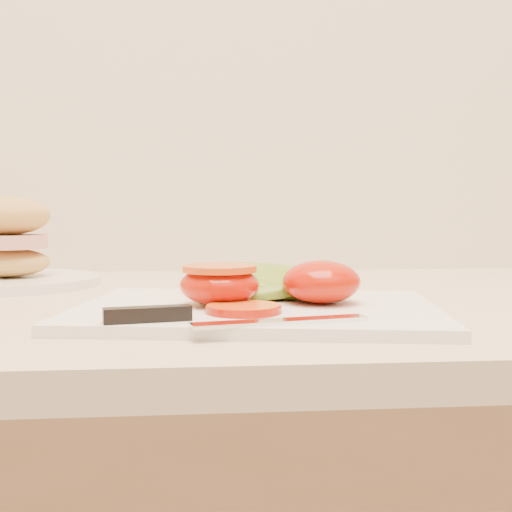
{
  "coord_description": "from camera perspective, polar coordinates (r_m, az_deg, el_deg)",
  "views": [
    {
      "loc": [
        -0.62,
        0.95,
        1.03
      ],
      "look_at": [
        -0.57,
        1.55,
        0.99
      ],
      "focal_mm": 45.0,
      "sensor_mm": 36.0,
      "label": 1
    }
  ],
  "objects": [
    {
      "name": "lettuce_leaf_1",
      "position": [
        0.67,
        2.88,
        -2.36
      ],
      "size": [
        0.15,
        0.14,
        0.03
      ],
      "primitive_type": "ellipsoid",
      "rotation": [
        0.0,
        0.0,
        0.67
      ],
      "color": "olive",
      "rests_on": "cutting_board"
    },
    {
      "name": "tomato_slice_0",
      "position": [
        0.55,
        -1.12,
        -4.7
      ],
      "size": [
        0.06,
        0.06,
        0.01
      ],
      "primitive_type": "cylinder",
      "color": "orange",
      "rests_on": "cutting_board"
    },
    {
      "name": "tomato_half_cut",
      "position": [
        0.59,
        -3.25,
        -2.43
      ],
      "size": [
        0.07,
        0.07,
        0.04
      ],
      "color": "#BD0E00",
      "rests_on": "cutting_board"
    },
    {
      "name": "tomato_slice_1",
      "position": [
        0.55,
        -1.45,
        -4.78
      ],
      "size": [
        0.06,
        0.06,
        0.01
      ],
      "primitive_type": "cylinder",
      "color": "orange",
      "rests_on": "cutting_board"
    },
    {
      "name": "lettuce_leaf_0",
      "position": [
        0.66,
        -0.69,
        -2.31
      ],
      "size": [
        0.18,
        0.17,
        0.03
      ],
      "primitive_type": "ellipsoid",
      "rotation": [
        0.0,
        0.0,
        -0.57
      ],
      "color": "olive",
      "rests_on": "cutting_board"
    },
    {
      "name": "sandwich_plate",
      "position": [
        0.89,
        -21.23,
        0.14
      ],
      "size": [
        0.23,
        0.23,
        0.12
      ],
      "rotation": [
        0.0,
        0.0,
        0.38
      ],
      "color": "white",
      "rests_on": "counter"
    },
    {
      "name": "tomato_half_dome",
      "position": [
        0.61,
        5.82,
        -2.29
      ],
      "size": [
        0.07,
        0.07,
        0.04
      ],
      "primitive_type": "ellipsoid",
      "color": "#BD0E00",
      "rests_on": "cutting_board"
    },
    {
      "name": "cutting_board",
      "position": [
        0.6,
        0.09,
        -4.85
      ],
      "size": [
        0.36,
        0.29,
        0.01
      ],
      "primitive_type": "cube",
      "rotation": [
        0.0,
        0.0,
        -0.16
      ],
      "color": "white",
      "rests_on": "counter"
    },
    {
      "name": "knife",
      "position": [
        0.51,
        -5.05,
        -5.43
      ],
      "size": [
        0.21,
        0.06,
        0.01
      ],
      "rotation": [
        0.0,
        0.0,
        0.21
      ],
      "color": "silver",
      "rests_on": "cutting_board"
    }
  ]
}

